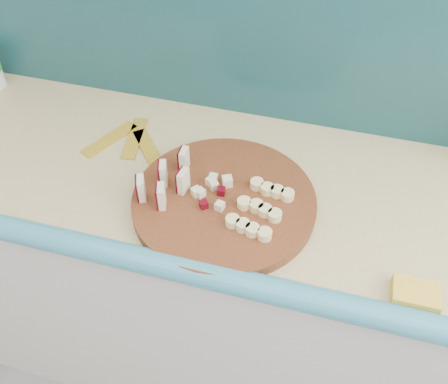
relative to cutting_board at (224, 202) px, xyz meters
The scene contains 8 objects.
kitchen_counter 0.49m from the cutting_board, 36.89° to the left, with size 2.20×0.63×0.91m.
backsplash 0.47m from the cutting_board, 71.84° to the left, with size 2.20×0.02×0.50m, color teal.
cutting_board is the anchor object (origin of this frame).
apple_wedges 0.15m from the cutting_board, behind, with size 0.11×0.17×0.06m.
apple_chunks 0.04m from the cutting_board, 169.75° to the left, with size 0.07×0.07×0.02m.
banana_slices 0.10m from the cutting_board, 12.36° to the right, with size 0.14×0.18×0.02m.
sponge 0.47m from the cutting_board, 17.95° to the right, with size 0.10×0.07×0.03m, color gold.
banana_peel 0.35m from the cutting_board, 153.15° to the left, with size 0.24×0.20×0.01m.
Camera 1 is at (0.19, 0.62, 1.80)m, focal length 40.00 mm.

